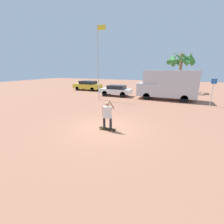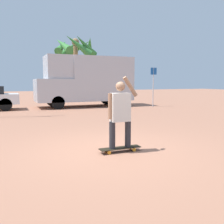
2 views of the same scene
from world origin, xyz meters
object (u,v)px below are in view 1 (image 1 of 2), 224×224
camper_van (168,84)px  parked_car_yellow (88,85)px  parked_car_white (116,90)px  palm_tree_near_van (181,60)px  flagpole (98,59)px  street_sign (213,89)px  skateboard (107,129)px  person_skateboarder (107,114)px

camper_van → parked_car_yellow: (-12.44, 3.25, -0.94)m
camper_van → parked_car_white: size_ratio=1.60×
camper_van → palm_tree_near_van: size_ratio=1.07×
flagpole → parked_car_yellow: bearing=131.0°
parked_car_yellow → street_sign: 17.17m
camper_van → palm_tree_near_van: bearing=81.0°
palm_tree_near_van → street_sign: palm_tree_near_van is taller
palm_tree_near_van → street_sign: (2.80, -8.97, -3.04)m
skateboard → street_sign: (6.44, 8.81, 1.53)m
parked_car_white → flagpole: flagpole is taller
palm_tree_near_van → skateboard: bearing=-101.6°
person_skateboarder → flagpole: flagpole is taller
palm_tree_near_van → flagpole: flagpole is taller
person_skateboarder → palm_tree_near_van: size_ratio=0.28×
parked_car_yellow → palm_tree_near_van: bearing=15.8°
skateboard → camper_van: bearing=76.8°
parked_car_white → skateboard: bearing=-71.1°
street_sign → camper_van: bearing=154.4°
camper_van → skateboard: bearing=-103.2°
parked_car_white → palm_tree_near_van: size_ratio=0.67×
camper_van → palm_tree_near_van: (1.12, 7.09, 2.91)m
skateboard → flagpole: size_ratio=0.13×
camper_van → flagpole: 8.10m
parked_car_white → parked_car_yellow: (-6.28, 3.32, 0.05)m
flagpole → street_sign: 11.39m
camper_van → parked_car_white: bearing=-179.3°
skateboard → street_sign: size_ratio=0.39×
flagpole → street_sign: size_ratio=3.11×
skateboard → flagpole: 9.97m
camper_van → street_sign: bearing=-25.6°
camper_van → parked_car_yellow: size_ratio=1.39×
parked_car_white → parked_car_yellow: 7.10m
palm_tree_near_van → street_sign: size_ratio=2.32×
skateboard → flagpole: (-4.57, 7.77, 4.27)m
skateboard → parked_car_white: (-3.65, 10.62, 0.67)m
palm_tree_near_van → street_sign: bearing=-72.7°
camper_van → street_sign: (3.92, -1.88, -0.12)m
palm_tree_near_van → person_skateboarder: bearing=-101.6°
person_skateboarder → parked_car_white: bearing=108.9°
person_skateboarder → palm_tree_near_van: 18.52m
skateboard → flagpole: flagpole is taller
person_skateboarder → parked_car_yellow: (-9.92, 13.94, -0.17)m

